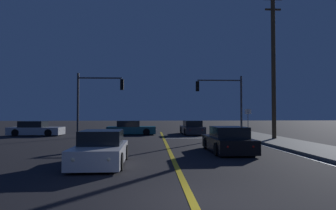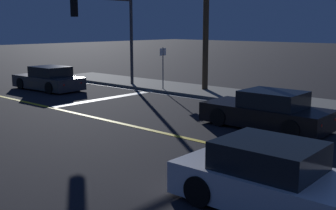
{
  "view_description": "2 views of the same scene",
  "coord_description": "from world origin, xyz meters",
  "px_view_note": "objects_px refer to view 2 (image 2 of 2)",
  "views": [
    {
      "loc": [
        -0.91,
        -6.75,
        2.01
      ],
      "look_at": [
        0.34,
        17.37,
        2.71
      ],
      "focal_mm": 32.06,
      "sensor_mm": 36.0,
      "label": 1
    },
    {
      "loc": [
        -10.16,
        1.7,
        3.55
      ],
      "look_at": [
        1.45,
        12.07,
        0.63
      ],
      "focal_mm": 44.94,
      "sensor_mm": 36.0,
      "label": 2
    }
  ],
  "objects_px": {
    "car_parked_curb_white": "(277,181)",
    "car_mid_block_black": "(267,112)",
    "traffic_signal_near_right": "(111,24)",
    "car_side_waiting_charcoal": "(49,80)",
    "street_sign_corner": "(163,62)"
  },
  "relations": [
    {
      "from": "traffic_signal_near_right",
      "to": "car_side_waiting_charcoal",
      "type": "bearing_deg",
      "value": -43.21
    },
    {
      "from": "car_parked_curb_white",
      "to": "car_side_waiting_charcoal",
      "type": "distance_m",
      "value": 18.21
    },
    {
      "from": "car_mid_block_black",
      "to": "traffic_signal_near_right",
      "type": "relative_size",
      "value": 0.84
    },
    {
      "from": "car_parked_curb_white",
      "to": "car_mid_block_black",
      "type": "distance_m",
      "value": 6.92
    },
    {
      "from": "car_mid_block_black",
      "to": "car_side_waiting_charcoal",
      "type": "distance_m",
      "value": 13.74
    },
    {
      "from": "car_mid_block_black",
      "to": "traffic_signal_near_right",
      "type": "bearing_deg",
      "value": 76.6
    },
    {
      "from": "car_mid_block_black",
      "to": "traffic_signal_near_right",
      "type": "height_order",
      "value": "traffic_signal_near_right"
    },
    {
      "from": "car_mid_block_black",
      "to": "car_side_waiting_charcoal",
      "type": "bearing_deg",
      "value": 89.57
    },
    {
      "from": "car_parked_curb_white",
      "to": "car_mid_block_black",
      "type": "xyz_separation_m",
      "value": [
        5.99,
        3.47,
        0.0
      ]
    },
    {
      "from": "car_parked_curb_white",
      "to": "traffic_signal_near_right",
      "type": "xyz_separation_m",
      "value": [
        8.54,
        14.76,
        3.07
      ]
    },
    {
      "from": "car_parked_curb_white",
      "to": "car_side_waiting_charcoal",
      "type": "height_order",
      "value": "same"
    },
    {
      "from": "street_sign_corner",
      "to": "car_mid_block_black",
      "type": "bearing_deg",
      "value": -114.22
    },
    {
      "from": "car_side_waiting_charcoal",
      "to": "traffic_signal_near_right",
      "type": "height_order",
      "value": "traffic_signal_near_right"
    },
    {
      "from": "car_side_waiting_charcoal",
      "to": "traffic_signal_near_right",
      "type": "bearing_deg",
      "value": -45.53
    },
    {
      "from": "car_side_waiting_charcoal",
      "to": "traffic_signal_near_right",
      "type": "relative_size",
      "value": 0.84
    }
  ]
}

